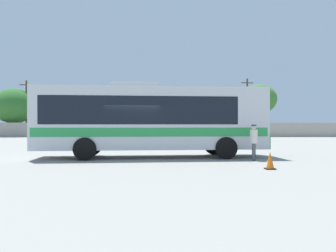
{
  "coord_description": "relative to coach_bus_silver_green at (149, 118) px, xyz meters",
  "views": [
    {
      "loc": [
        1.48,
        -16.54,
        1.61
      ],
      "look_at": [
        1.69,
        3.81,
        1.54
      ],
      "focal_mm": 36.47,
      "sensor_mm": 36.0,
      "label": 1
    }
  ],
  "objects": [
    {
      "name": "roadside_tree_midleft",
      "position": [
        -10.16,
        30.87,
        1.97
      ],
      "size": [
        4.54,
        4.54,
        5.86
      ],
      "color": "brown",
      "rests_on": "ground_plane"
    },
    {
      "name": "parked_car_third_silver",
      "position": [
        -0.97,
        25.44,
        -1.18
      ],
      "size": [
        4.62,
        2.26,
        1.44
      ],
      "color": "#B7BABF",
      "rests_on": "ground_plane"
    },
    {
      "name": "parked_car_leftmost_grey",
      "position": [
        -11.78,
        24.67,
        -1.17
      ],
      "size": [
        4.58,
        2.11,
        1.47
      ],
      "color": "slate",
      "rests_on": "ground_plane"
    },
    {
      "name": "ground_plane",
      "position": [
        -0.7,
        9.65,
        -1.95
      ],
      "size": [
        300.0,
        300.0,
        0.0
      ],
      "primitive_type": "plane",
      "color": "gray"
    },
    {
      "name": "roadside_tree_right",
      "position": [
        14.77,
        33.15,
        3.45
      ],
      "size": [
        5.02,
        5.02,
        7.54
      ],
      "color": "brown",
      "rests_on": "ground_plane"
    },
    {
      "name": "coach_bus_silver_green",
      "position": [
        0.0,
        0.0,
        0.0
      ],
      "size": [
        11.36,
        3.5,
        3.66
      ],
      "color": "silver",
      "rests_on": "ground_plane"
    },
    {
      "name": "attendant_by_bus_door",
      "position": [
        4.79,
        -1.64,
        -1.03
      ],
      "size": [
        0.42,
        0.42,
        1.62
      ],
      "color": "#4C4C51",
      "rests_on": "ground_plane"
    },
    {
      "name": "traffic_cone_on_apron",
      "position": [
        4.61,
        -4.6,
        -1.64
      ],
      "size": [
        0.36,
        0.36,
        0.64
      ],
      "color": "black",
      "rests_on": "ground_plane"
    },
    {
      "name": "utility_pole_near",
      "position": [
        12.59,
        31.67,
        2.34
      ],
      "size": [
        1.79,
        0.47,
        8.22
      ],
      "color": "#4C3823",
      "rests_on": "ground_plane"
    },
    {
      "name": "roadside_tree_left",
      "position": [
        -20.22,
        30.79,
        2.29
      ],
      "size": [
        5.73,
        5.73,
        6.68
      ],
      "color": "brown",
      "rests_on": "ground_plane"
    },
    {
      "name": "roadside_tree_midright",
      "position": [
        -1.02,
        35.29,
        2.24
      ],
      "size": [
        3.9,
        3.9,
        5.87
      ],
      "color": "brown",
      "rests_on": "ground_plane"
    },
    {
      "name": "parked_car_second_maroon",
      "position": [
        -6.45,
        25.58,
        -1.17
      ],
      "size": [
        4.43,
        2.25,
        1.47
      ],
      "color": "maroon",
      "rests_on": "ground_plane"
    },
    {
      "name": "utility_pole_far",
      "position": [
        -18.44,
        30.65,
        2.12
      ],
      "size": [
        1.8,
        0.4,
        7.78
      ],
      "color": "#4C3823",
      "rests_on": "ground_plane"
    },
    {
      "name": "perimeter_wall",
      "position": [
        -0.7,
        28.48,
        -1.0
      ],
      "size": [
        80.0,
        0.3,
        1.9
      ],
      "primitive_type": "cube",
      "color": "#9E998C",
      "rests_on": "ground_plane"
    }
  ]
}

